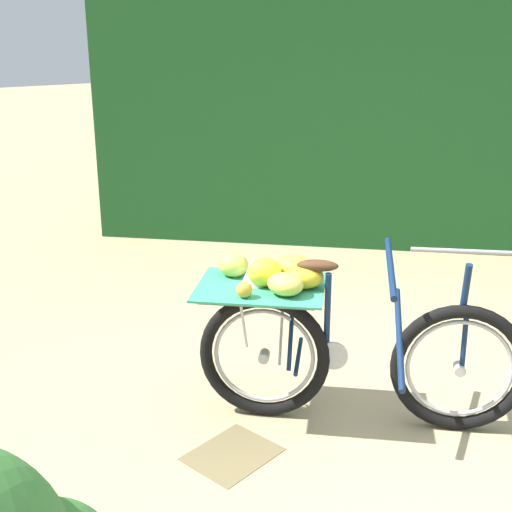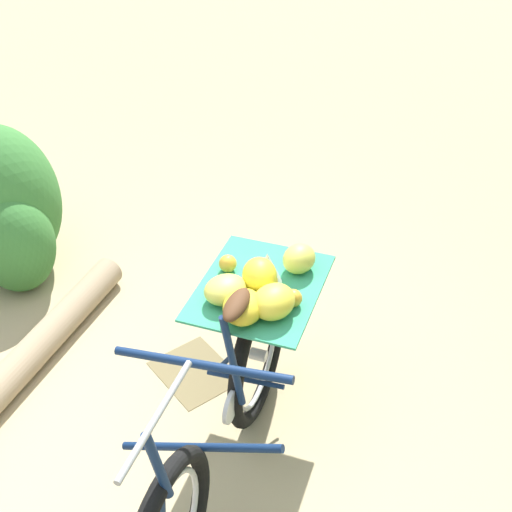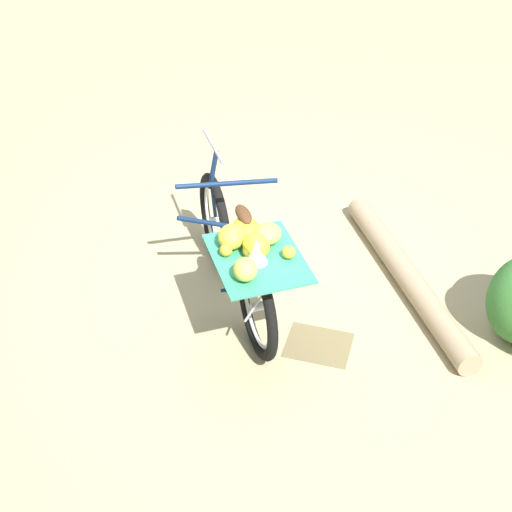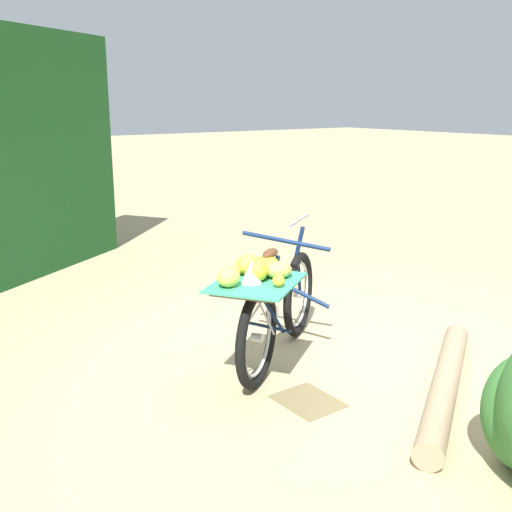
# 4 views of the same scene
# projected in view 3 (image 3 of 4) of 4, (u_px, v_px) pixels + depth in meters

# --- Properties ---
(ground_plane) EXTENTS (60.00, 60.00, 0.00)m
(ground_plane) POSITION_uv_depth(u_px,v_px,m) (262.00, 287.00, 5.50)
(ground_plane) COLOR tan
(bicycle) EXTENTS (1.24, 1.65, 1.03)m
(bicycle) POSITION_uv_depth(u_px,v_px,m) (239.00, 255.00, 4.98)
(bicycle) COLOR black
(bicycle) RESTS_ON ground_plane
(fallen_log) EXTENTS (1.18, 1.76, 0.18)m
(fallen_log) POSITION_uv_depth(u_px,v_px,m) (407.00, 275.00, 5.47)
(fallen_log) COLOR #9E8466
(fallen_log) RESTS_ON ground_plane
(leaf_litter_patch) EXTENTS (0.44, 0.36, 0.01)m
(leaf_litter_patch) POSITION_uv_depth(u_px,v_px,m) (318.00, 345.00, 5.00)
(leaf_litter_patch) COLOR olive
(leaf_litter_patch) RESTS_ON ground_plane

